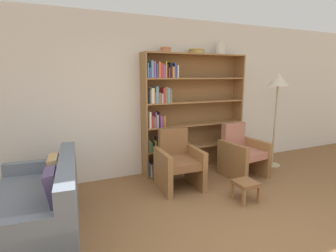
% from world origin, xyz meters
% --- Properties ---
extents(wall_back, '(12.00, 0.06, 2.75)m').
position_xyz_m(wall_back, '(0.00, 2.63, 1.38)').
color(wall_back, silver).
rests_on(wall_back, ground).
extents(bookshelf, '(1.98, 0.30, 2.14)m').
position_xyz_m(bookshelf, '(0.30, 2.46, 1.06)').
color(bookshelf, olive).
rests_on(bookshelf, ground).
extents(bowl_stoneware, '(0.19, 0.19, 0.09)m').
position_xyz_m(bowl_stoneware, '(-0.07, 2.44, 2.19)').
color(bowl_stoneware, '#C67547').
rests_on(bowl_stoneware, bookshelf).
extents(bowl_copper, '(0.29, 0.29, 0.08)m').
position_xyz_m(bowl_copper, '(0.53, 2.44, 2.19)').
color(bowl_copper, tan).
rests_on(bowl_copper, bookshelf).
extents(vase_tall, '(0.18, 0.18, 0.24)m').
position_xyz_m(vase_tall, '(1.02, 2.44, 2.25)').
color(vase_tall, silver).
rests_on(vase_tall, bookshelf).
extents(couch, '(1.04, 1.77, 0.84)m').
position_xyz_m(couch, '(-2.11, 1.30, 0.30)').
color(couch, slate).
rests_on(couch, ground).
extents(armchair_leather, '(0.68, 0.71, 0.92)m').
position_xyz_m(armchair_leather, '(-0.13, 1.83, 0.41)').
color(armchair_leather, olive).
rests_on(armchair_leather, ground).
extents(armchair_cushioned, '(0.71, 0.75, 0.92)m').
position_xyz_m(armchair_cushioned, '(1.13, 1.83, 0.41)').
color(armchair_cushioned, olive).
rests_on(armchair_cushioned, ground).
extents(floor_lamp, '(0.40, 0.40, 1.81)m').
position_xyz_m(floor_lamp, '(2.04, 1.98, 1.57)').
color(floor_lamp, tan).
rests_on(floor_lamp, ground).
extents(footstool, '(0.30, 0.30, 0.29)m').
position_xyz_m(footstool, '(0.53, 1.00, 0.23)').
color(footstool, olive).
rests_on(footstool, ground).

